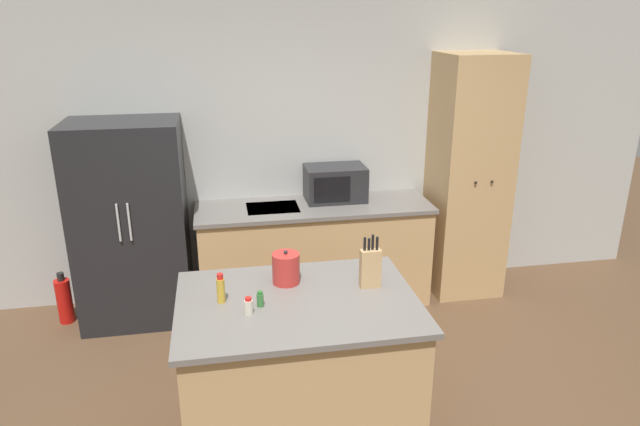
{
  "coord_description": "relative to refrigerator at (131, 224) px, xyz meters",
  "views": [
    {
      "loc": [
        -0.53,
        -2.61,
        2.5
      ],
      "look_at": [
        0.21,
        1.4,
        1.05
      ],
      "focal_mm": 32.0,
      "sensor_mm": 36.0,
      "label": 1
    }
  ],
  "objects": [
    {
      "name": "pantry_cabinet",
      "position": [
        2.94,
        0.03,
        0.24
      ],
      "size": [
        0.62,
        0.61,
        2.17
      ],
      "color": "tan",
      "rests_on": "ground_plane"
    },
    {
      "name": "knife_block",
      "position": [
        1.58,
        -1.62,
        0.21
      ],
      "size": [
        0.12,
        0.06,
        0.33
      ],
      "color": "tan",
      "rests_on": "kitchen_island"
    },
    {
      "name": "fire_extinguisher",
      "position": [
        -0.61,
        0.0,
        -0.65
      ],
      "size": [
        0.13,
        0.13,
        0.45
      ],
      "color": "red",
      "rests_on": "ground_plane"
    },
    {
      "name": "spice_bottle_short_red",
      "position": [
        0.85,
        -1.82,
        0.13
      ],
      "size": [
        0.05,
        0.05,
        0.1
      ],
      "color": "beige",
      "rests_on": "kitchen_island"
    },
    {
      "name": "spice_bottle_tall_dark",
      "position": [
        0.92,
        -1.74,
        0.13
      ],
      "size": [
        0.04,
        0.04,
        0.09
      ],
      "color": "#337033",
      "rests_on": "kitchen_island"
    },
    {
      "name": "microwave",
      "position": [
        1.74,
        0.13,
        0.22
      ],
      "size": [
        0.52,
        0.35,
        0.31
      ],
      "color": "#232326",
      "rests_on": "back_counter"
    },
    {
      "name": "kitchen_island",
      "position": [
        1.13,
        -1.71,
        -0.38
      ],
      "size": [
        1.38,
        1.0,
        0.94
      ],
      "color": "tan",
      "rests_on": "ground_plane"
    },
    {
      "name": "back_counter",
      "position": [
        1.53,
        0.01,
        -0.39
      ],
      "size": [
        2.04,
        0.66,
        0.91
      ],
      "color": "tan",
      "rests_on": "ground_plane"
    },
    {
      "name": "wall_back",
      "position": [
        1.26,
        0.35,
        0.45
      ],
      "size": [
        7.2,
        0.06,
        2.6
      ],
      "color": "#B2B2AD",
      "rests_on": "ground_plane"
    },
    {
      "name": "refrigerator",
      "position": [
        0.0,
        0.0,
        0.0
      ],
      "size": [
        0.89,
        0.67,
        1.7
      ],
      "color": "black",
      "rests_on": "ground_plane"
    },
    {
      "name": "spice_bottle_amber_oil",
      "position": [
        0.7,
        -1.65,
        0.17
      ],
      "size": [
        0.05,
        0.05,
        0.18
      ],
      "color": "gold",
      "rests_on": "kitchen_island"
    },
    {
      "name": "kettle",
      "position": [
        1.1,
        -1.47,
        0.18
      ],
      "size": [
        0.17,
        0.17,
        0.21
      ],
      "color": "#B72D28",
      "rests_on": "kitchen_island"
    }
  ]
}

